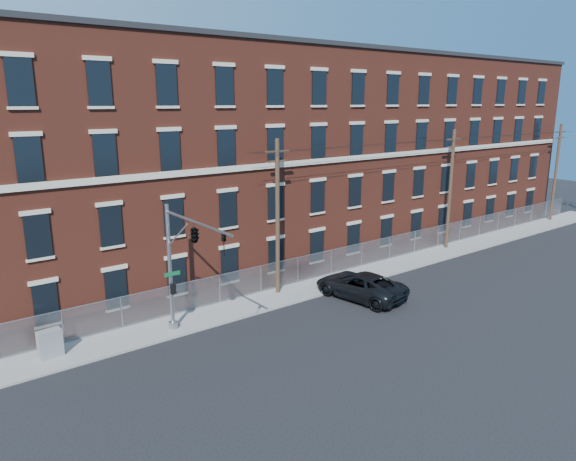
# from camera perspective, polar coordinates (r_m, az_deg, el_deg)

# --- Properties ---
(ground) EXTENTS (140.00, 140.00, 0.00)m
(ground) POSITION_cam_1_polar(r_m,az_deg,el_deg) (29.74, 2.26, -10.69)
(ground) COLOR black
(ground) RESTS_ON ground
(sidewalk) EXTENTS (65.00, 3.00, 0.12)m
(sidewalk) POSITION_cam_1_polar(r_m,az_deg,el_deg) (40.94, 10.77, -3.89)
(sidewalk) COLOR gray
(sidewalk) RESTS_ON ground
(mill_building) EXTENTS (55.30, 14.32, 16.30)m
(mill_building) POSITION_cam_1_polar(r_m,az_deg,el_deg) (45.65, 2.79, 8.52)
(mill_building) COLOR maroon
(mill_building) RESTS_ON ground
(chain_link_fence) EXTENTS (59.06, 0.06, 1.85)m
(chain_link_fence) POSITION_cam_1_polar(r_m,az_deg,el_deg) (41.49, 9.50, -2.16)
(chain_link_fence) COLOR #A5A8AD
(chain_link_fence) RESTS_ON ground
(traffic_signal_mast) EXTENTS (0.90, 6.75, 7.00)m
(traffic_signal_mast) POSITION_cam_1_polar(r_m,az_deg,el_deg) (26.52, -10.73, -1.59)
(traffic_signal_mast) COLOR #9EA0A5
(traffic_signal_mast) RESTS_ON ground
(utility_pole_near) EXTENTS (1.80, 0.28, 10.00)m
(utility_pole_near) POSITION_cam_1_polar(r_m,az_deg,el_deg) (33.45, -1.14, 1.74)
(utility_pole_near) COLOR #432D21
(utility_pole_near) RESTS_ON ground
(utility_pole_mid) EXTENTS (1.80, 0.28, 10.00)m
(utility_pole_mid) POSITION_cam_1_polar(r_m,az_deg,el_deg) (46.26, 17.17, 4.49)
(utility_pole_mid) COLOR #432D21
(utility_pole_mid) RESTS_ON ground
(utility_pole_far) EXTENTS (1.80, 0.28, 10.00)m
(utility_pole_far) POSITION_cam_1_polar(r_m,az_deg,el_deg) (61.73, 27.02, 5.79)
(utility_pole_far) COLOR #432D21
(utility_pole_far) RESTS_ON ground
(overhead_wires) EXTENTS (40.00, 0.62, 0.62)m
(overhead_wires) POSITION_cam_1_polar(r_m,az_deg,el_deg) (45.85, 17.50, 9.15)
(overhead_wires) COLOR black
(overhead_wires) RESTS_ON ground
(pickup_truck) EXTENTS (3.72, 6.44, 1.69)m
(pickup_truck) POSITION_cam_1_polar(r_m,az_deg,el_deg) (34.28, 7.81, -5.90)
(pickup_truck) COLOR black
(pickup_truck) RESTS_ON ground
(utility_cabinet) EXTENTS (1.15, 0.64, 1.38)m
(utility_cabinet) POSITION_cam_1_polar(r_m,az_deg,el_deg) (28.77, -24.36, -11.08)
(utility_cabinet) COLOR slate
(utility_cabinet) RESTS_ON sidewalk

